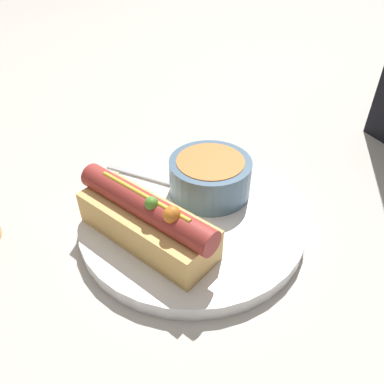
# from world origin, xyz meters

# --- Properties ---
(ground_plane) EXTENTS (4.00, 4.00, 0.00)m
(ground_plane) POSITION_xyz_m (0.00, 0.00, 0.00)
(ground_plane) COLOR #BCB7AD
(dinner_plate) EXTENTS (0.26, 0.26, 0.02)m
(dinner_plate) POSITION_xyz_m (0.00, 0.00, 0.01)
(dinner_plate) COLOR white
(dinner_plate) RESTS_ON ground_plane
(hot_dog) EXTENTS (0.17, 0.12, 0.07)m
(hot_dog) POSITION_xyz_m (0.02, -0.06, 0.05)
(hot_dog) COLOR #DBAD60
(hot_dog) RESTS_ON dinner_plate
(soup_bowl) EXTENTS (0.10, 0.10, 0.05)m
(soup_bowl) POSITION_xyz_m (-0.03, 0.04, 0.04)
(soup_bowl) COLOR slate
(soup_bowl) RESTS_ON dinner_plate
(spoon) EXTENTS (0.13, 0.12, 0.01)m
(spoon) POSITION_xyz_m (-0.05, 0.01, 0.02)
(spoon) COLOR #B7B7BC
(spoon) RESTS_ON dinner_plate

